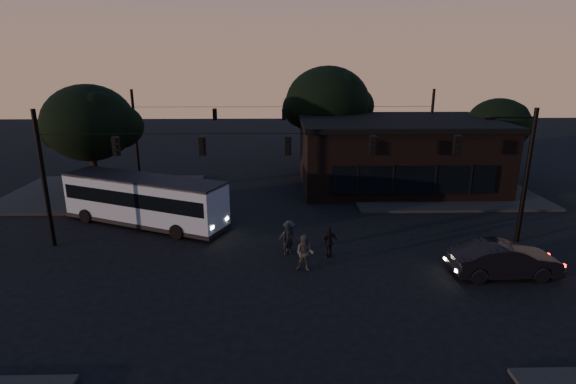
{
  "coord_description": "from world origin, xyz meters",
  "views": [
    {
      "loc": [
        -0.52,
        -19.36,
        9.89
      ],
      "look_at": [
        0.0,
        4.0,
        3.0
      ],
      "focal_mm": 28.0,
      "sensor_mm": 36.0,
      "label": 1
    }
  ],
  "objects_px": {
    "pedestrian_c": "(329,242)",
    "pedestrian_a": "(288,239)",
    "pedestrian_d": "(289,236)",
    "building": "(396,153)",
    "car": "(504,260)",
    "bus": "(144,198)",
    "pedestrian_b": "(305,253)"
  },
  "relations": [
    {
      "from": "building",
      "to": "pedestrian_b",
      "type": "distance_m",
      "value": 17.58
    },
    {
      "from": "pedestrian_b",
      "to": "pedestrian_c",
      "type": "bearing_deg",
      "value": 65.09
    },
    {
      "from": "pedestrian_c",
      "to": "pedestrian_a",
      "type": "bearing_deg",
      "value": -39.62
    },
    {
      "from": "pedestrian_b",
      "to": "pedestrian_c",
      "type": "relative_size",
      "value": 1.08
    },
    {
      "from": "bus",
      "to": "pedestrian_a",
      "type": "bearing_deg",
      "value": -3.55
    },
    {
      "from": "pedestrian_a",
      "to": "pedestrian_c",
      "type": "xyz_separation_m",
      "value": [
        2.09,
        -0.46,
        -0.01
      ]
    },
    {
      "from": "car",
      "to": "pedestrian_a",
      "type": "xyz_separation_m",
      "value": [
        -10.14,
        2.74,
        0.03
      ]
    },
    {
      "from": "pedestrian_d",
      "to": "car",
      "type": "bearing_deg",
      "value": -176.97
    },
    {
      "from": "bus",
      "to": "pedestrian_c",
      "type": "distance_m",
      "value": 12.03
    },
    {
      "from": "bus",
      "to": "pedestrian_a",
      "type": "relative_size",
      "value": 6.27
    },
    {
      "from": "building",
      "to": "car",
      "type": "distance_m",
      "value": 16.31
    },
    {
      "from": "bus",
      "to": "pedestrian_c",
      "type": "height_order",
      "value": "bus"
    },
    {
      "from": "pedestrian_d",
      "to": "bus",
      "type": "bearing_deg",
      "value": -6.23
    },
    {
      "from": "building",
      "to": "pedestrian_c",
      "type": "distance_m",
      "value": 15.62
    },
    {
      "from": "car",
      "to": "pedestrian_c",
      "type": "bearing_deg",
      "value": 72.27
    },
    {
      "from": "pedestrian_a",
      "to": "pedestrian_c",
      "type": "height_order",
      "value": "pedestrian_a"
    },
    {
      "from": "bus",
      "to": "pedestrian_d",
      "type": "distance_m",
      "value": 9.87
    },
    {
      "from": "building",
      "to": "pedestrian_a",
      "type": "xyz_separation_m",
      "value": [
        -9.02,
        -13.43,
        -1.84
      ]
    },
    {
      "from": "building",
      "to": "pedestrian_c",
      "type": "height_order",
      "value": "building"
    },
    {
      "from": "pedestrian_a",
      "to": "pedestrian_d",
      "type": "bearing_deg",
      "value": 55.41
    },
    {
      "from": "building",
      "to": "bus",
      "type": "xyz_separation_m",
      "value": [
        -17.79,
        -8.78,
        -1.0
      ]
    },
    {
      "from": "pedestrian_c",
      "to": "pedestrian_d",
      "type": "relative_size",
      "value": 0.98
    },
    {
      "from": "building",
      "to": "car",
      "type": "height_order",
      "value": "building"
    },
    {
      "from": "pedestrian_a",
      "to": "pedestrian_c",
      "type": "relative_size",
      "value": 1.01
    },
    {
      "from": "bus",
      "to": "pedestrian_b",
      "type": "xyz_separation_m",
      "value": [
        9.53,
        -6.63,
        -0.78
      ]
    },
    {
      "from": "bus",
      "to": "pedestrian_d",
      "type": "xyz_separation_m",
      "value": [
        8.83,
        -4.33,
        -0.83
      ]
    },
    {
      "from": "building",
      "to": "pedestrian_c",
      "type": "xyz_separation_m",
      "value": [
        -6.93,
        -13.88,
        -1.85
      ]
    },
    {
      "from": "bus",
      "to": "car",
      "type": "xyz_separation_m",
      "value": [
        18.91,
        -7.39,
        -0.87
      ]
    },
    {
      "from": "building",
      "to": "pedestrian_c",
      "type": "bearing_deg",
      "value": -116.53
    },
    {
      "from": "car",
      "to": "pedestrian_a",
      "type": "bearing_deg",
      "value": 72.99
    },
    {
      "from": "pedestrian_c",
      "to": "bus",
      "type": "bearing_deg",
      "value": -52.5
    },
    {
      "from": "pedestrian_c",
      "to": "pedestrian_d",
      "type": "distance_m",
      "value": 2.17
    }
  ]
}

